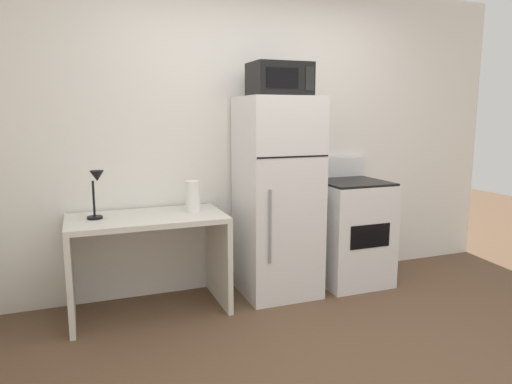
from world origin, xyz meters
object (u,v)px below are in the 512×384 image
Objects in this scene: oven_range at (350,231)px; microwave at (279,79)px; paper_towel_roll at (193,196)px; desk_lamp at (96,186)px; desk at (148,245)px; refrigerator at (277,197)px.

microwave is at bearing -178.43° from oven_range.
oven_range reaches higher than paper_towel_roll.
desk_lamp reaches higher than oven_range.
paper_towel_roll is 1.47m from oven_range.
paper_towel_roll reaches higher than desk.
desk is 1.64m from microwave.
refrigerator is (0.71, -0.02, -0.05)m from paper_towel_roll.
paper_towel_roll is at bearing 176.48° from microwave.
refrigerator is at bearing -0.18° from desk_lamp.
desk_lamp is at bearing 177.04° from desk.
desk_lamp reaches higher than paper_towel_roll.
refrigerator reaches higher than oven_range.
microwave is (1.41, -0.03, 0.78)m from desk_lamp.
refrigerator is at bearing 0.71° from desk.
microwave is at bearing -3.52° from paper_towel_roll.
oven_range is at bearing -0.97° from paper_towel_roll.
desk_lamp is 0.32× the size of oven_range.
paper_towel_roll is 0.15× the size of refrigerator.
desk is at bearing 179.58° from microwave.
refrigerator is at bearing -1.81° from paper_towel_roll.
paper_towel_roll is 1.14m from microwave.
microwave is 1.48m from oven_range.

